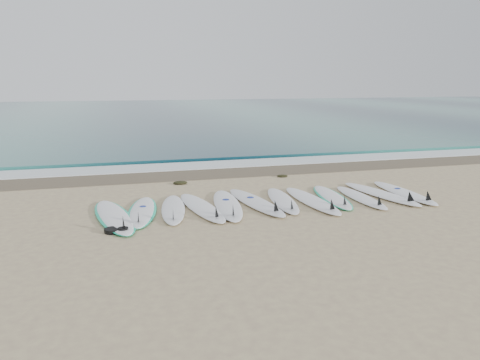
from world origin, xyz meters
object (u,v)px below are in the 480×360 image
object	(u,v)px
surfboard_0	(114,216)
surfboard_6	(283,200)
surfboard_11	(405,193)
leash_coil	(115,230)

from	to	relation	value
surfboard_0	surfboard_6	xyz separation A→B (m)	(3.97, 0.29, 0.00)
surfboard_6	surfboard_0	bearing A→B (deg)	-167.62
surfboard_6	surfboard_11	distance (m)	3.32
surfboard_11	leash_coil	size ratio (longest dim) A/B	6.03
surfboard_6	leash_coil	bearing A→B (deg)	-154.50
surfboard_6	surfboard_11	world-z (taller)	surfboard_11
surfboard_11	leash_coil	world-z (taller)	surfboard_11
surfboard_0	leash_coil	world-z (taller)	surfboard_0
surfboard_6	leash_coil	size ratio (longest dim) A/B	5.74
surfboard_6	leash_coil	xyz separation A→B (m)	(-3.97, -1.24, -0.01)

